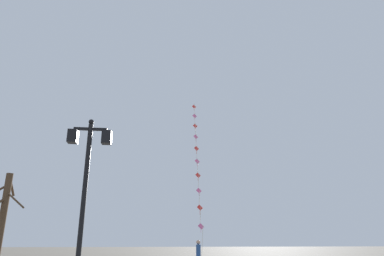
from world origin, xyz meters
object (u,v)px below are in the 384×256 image
object	(u,v)px
twin_lantern_lamp_post	(86,172)
kite_train	(197,163)
bare_tree	(1,223)
kite_flyer	(198,256)

from	to	relation	value
twin_lantern_lamp_post	kite_train	size ratio (longest dim) A/B	0.38
twin_lantern_lamp_post	bare_tree	distance (m)	7.51
bare_tree	kite_flyer	bearing A→B (deg)	20.05
twin_lantern_lamp_post	kite_flyer	world-z (taller)	twin_lantern_lamp_post
twin_lantern_lamp_post	kite_train	world-z (taller)	kite_train
kite_train	kite_flyer	world-z (taller)	kite_train
twin_lantern_lamp_post	bare_tree	xyz separation A→B (m)	(-4.48, 5.92, -1.17)
kite_train	kite_flyer	distance (m)	8.63
bare_tree	twin_lantern_lamp_post	bearing A→B (deg)	-52.87
kite_train	kite_flyer	xyz separation A→B (m)	(-0.72, -5.81, -6.34)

